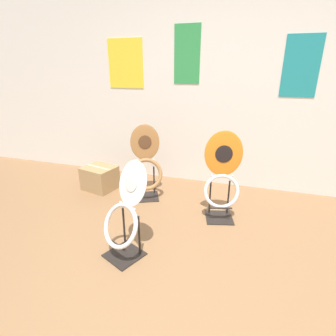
# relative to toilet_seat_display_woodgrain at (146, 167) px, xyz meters

# --- Properties ---
(ground_plane) EXTENTS (14.00, 14.00, 0.00)m
(ground_plane) POSITION_rel_toilet_seat_display_woodgrain_xyz_m (0.84, -1.56, -0.40)
(ground_plane) COLOR #8E6642
(wall_back) EXTENTS (8.00, 0.07, 2.60)m
(wall_back) POSITION_rel_toilet_seat_display_woodgrain_xyz_m (0.84, 0.71, 0.90)
(wall_back) COLOR silver
(wall_back) RESTS_ON ground_plane
(toilet_seat_display_woodgrain) EXTENTS (0.45, 0.40, 0.88)m
(toilet_seat_display_woodgrain) POSITION_rel_toilet_seat_display_woodgrain_xyz_m (0.00, 0.00, 0.00)
(toilet_seat_display_woodgrain) COLOR black
(toilet_seat_display_woodgrain) RESTS_ON ground_plane
(toilet_seat_display_white_plain) EXTENTS (0.45, 0.45, 0.82)m
(toilet_seat_display_white_plain) POSITION_rel_toilet_seat_display_woodgrain_xyz_m (0.24, -1.04, -0.01)
(toilet_seat_display_white_plain) COLOR black
(toilet_seat_display_white_plain) RESTS_ON ground_plane
(toilet_seat_display_orange_sun) EXTENTS (0.39, 0.34, 0.94)m
(toilet_seat_display_orange_sun) POSITION_rel_toilet_seat_display_woodgrain_xyz_m (0.92, -0.23, 0.08)
(toilet_seat_display_orange_sun) COLOR black
(toilet_seat_display_orange_sun) RESTS_ON ground_plane
(storage_box) EXTENTS (0.46, 0.42, 0.30)m
(storage_box) POSITION_rel_toilet_seat_display_woodgrain_xyz_m (-0.67, 0.04, -0.25)
(storage_box) COLOR #A37F51
(storage_box) RESTS_ON ground_plane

